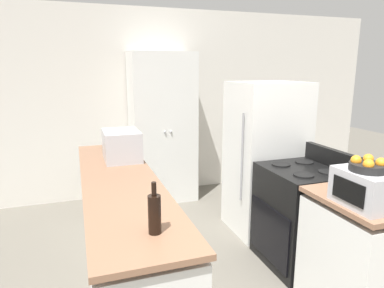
{
  "coord_description": "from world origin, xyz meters",
  "views": [
    {
      "loc": [
        -1.09,
        -1.28,
        1.81
      ],
      "look_at": [
        0.0,
        1.91,
        1.05
      ],
      "focal_mm": 32.0,
      "sensor_mm": 36.0,
      "label": 1
    }
  ],
  "objects": [
    {
      "name": "counter_right",
      "position": [
        0.79,
        0.45,
        0.44
      ],
      "size": [
        0.6,
        0.7,
        0.92
      ],
      "color": "silver",
      "rests_on": "ground_plane"
    },
    {
      "name": "toaster_oven",
      "position": [
        0.67,
        0.34,
        1.04
      ],
      "size": [
        0.3,
        0.38,
        0.24
      ],
      "color": "#B2B2B7",
      "rests_on": "counter_right"
    },
    {
      "name": "wall_back",
      "position": [
        0.0,
        3.5,
        1.3
      ],
      "size": [
        7.0,
        0.06,
        2.6
      ],
      "color": "silver",
      "rests_on": "ground_plane"
    },
    {
      "name": "counter_left",
      "position": [
        -0.79,
        1.43,
        0.44
      ],
      "size": [
        0.6,
        2.66,
        0.92
      ],
      "color": "silver",
      "rests_on": "ground_plane"
    },
    {
      "name": "refrigerator",
      "position": [
        0.86,
        1.91,
        0.83
      ],
      "size": [
        0.76,
        0.69,
        1.66
      ],
      "color": "white",
      "rests_on": "ground_plane"
    },
    {
      "name": "stove",
      "position": [
        0.81,
        1.18,
        0.47
      ],
      "size": [
        0.66,
        0.7,
        1.08
      ],
      "color": "black",
      "rests_on": "ground_plane"
    },
    {
      "name": "fruit_bowl",
      "position": [
        0.66,
        0.34,
        1.19
      ],
      "size": [
        0.23,
        0.23,
        0.1
      ],
      "color": "black",
      "rests_on": "toaster_oven"
    },
    {
      "name": "microwave",
      "position": [
        -0.69,
        2.02,
        1.06
      ],
      "size": [
        0.35,
        0.46,
        0.29
      ],
      "color": "#B2B2B7",
      "rests_on": "counter_left"
    },
    {
      "name": "wine_bottle",
      "position": [
        -0.73,
        0.41,
        1.03
      ],
      "size": [
        0.07,
        0.07,
        0.29
      ],
      "color": "black",
      "rests_on": "counter_left"
    },
    {
      "name": "pantry_cabinet",
      "position": [
        0.01,
        3.18,
        1.0
      ],
      "size": [
        0.85,
        0.57,
        2.0
      ],
      "color": "silver",
      "rests_on": "ground_plane"
    }
  ]
}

